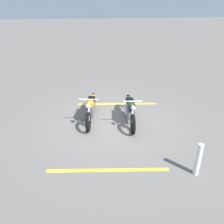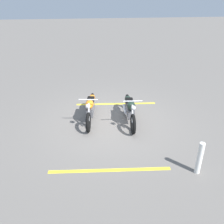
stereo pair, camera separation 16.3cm
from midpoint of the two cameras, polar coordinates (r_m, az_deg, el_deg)
The scene contains 6 objects.
ground_plane at distance 8.62m, azimuth 0.25°, elevation -2.23°, with size 60.00×60.00×0.00m, color #66605B.
motorcycle_bright_foreground at distance 8.60m, azimuth -4.42°, elevation 1.14°, with size 2.23×0.62×1.04m.
motorcycle_dark_foreground at distance 8.48m, azimuth 4.85°, elevation 0.71°, with size 2.23×0.62×1.04m.
bollard_post at distance 6.52m, azimuth 20.28°, elevation -10.44°, with size 0.14×0.14×0.91m, color white.
parking_stripe_near at distance 9.88m, azimuth 1.70°, elevation 1.93°, with size 3.20×0.12×0.01m, color yellow.
parking_stripe_mid at distance 6.52m, azimuth -0.24°, elevation -13.50°, with size 3.20×0.12×0.01m, color yellow.
Camera 1 is at (7.44, -0.59, 4.30)m, focal length 38.92 mm.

